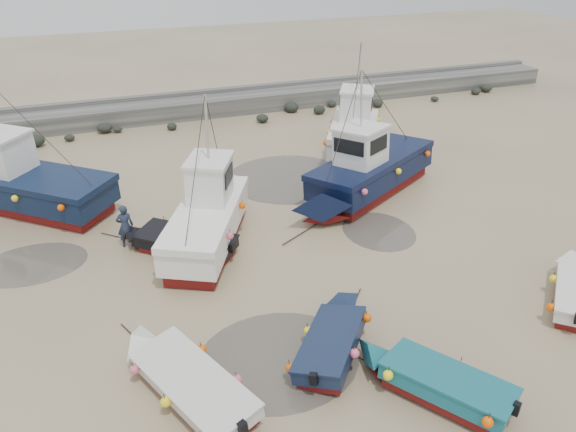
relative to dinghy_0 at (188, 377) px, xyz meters
name	(u,v)px	position (x,y,z in m)	size (l,w,h in m)	color
ground	(291,289)	(4.54, 3.73, -0.54)	(120.00, 120.00, 0.00)	tan
seawall	(179,109)	(4.59, 25.72, 0.09)	(60.00, 4.92, 1.50)	slate
puddle_a	(278,359)	(2.85, 0.38, -0.53)	(5.15, 5.15, 0.01)	#514B42
puddle_b	(379,231)	(9.72, 6.52, -0.53)	(3.09, 3.09, 0.01)	#514B42
puddle_c	(32,264)	(-4.49, 8.93, -0.53)	(4.23, 4.23, 0.01)	#514B42
puddle_d	(288,178)	(8.03, 13.36, -0.53)	(6.63, 6.63, 0.01)	#514B42
dinghy_0	(188,377)	(0.00, 0.00, 0.00)	(3.39, 6.45, 1.43)	maroon
dinghy_1	(337,337)	(4.69, 0.08, 0.02)	(4.17, 4.83, 1.43)	maroon
dinghy_2	(434,379)	(6.52, -2.53, 0.01)	(3.92, 5.35, 1.43)	maroon
dinghy_4	(178,240)	(1.19, 7.88, 0.00)	(5.29, 4.87, 1.43)	maroon
cabin_boat_0	(19,182)	(-4.95, 14.53, 0.77)	(9.36, 8.47, 6.22)	maroon
cabin_boat_1	(210,212)	(2.63, 8.28, 0.82)	(5.56, 9.22, 6.22)	maroon
cabin_boat_2	(366,171)	(10.80, 9.96, 0.78)	(10.07, 6.83, 6.22)	maroon
cabin_boat_3	(354,128)	(13.04, 15.85, 0.84)	(5.81, 8.48, 6.22)	maroon
person	(128,246)	(-0.75, 9.06, -0.54)	(0.69, 0.45, 1.89)	#1D273B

